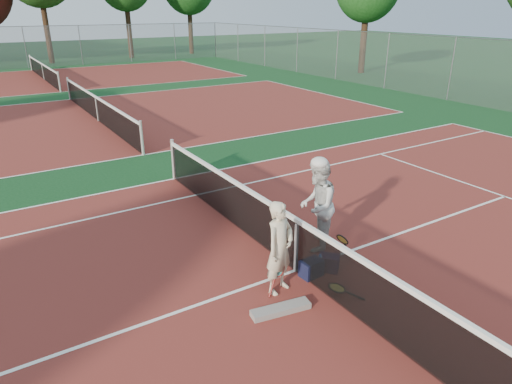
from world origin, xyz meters
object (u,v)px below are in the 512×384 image
net_main (296,245)px  sports_bag_navy (311,268)px  water_bottle (320,264)px  racket_black_held (342,246)px  racket_spare (337,290)px  sports_bag_purple (328,263)px  player_b (317,205)px  racket_red (278,276)px  player_a (280,248)px

net_main → sports_bag_navy: (0.13, -0.28, -0.36)m
net_main → water_bottle: net_main is taller
racket_black_held → racket_spare: size_ratio=0.86×
sports_bag_navy → sports_bag_purple: (0.38, -0.01, -0.01)m
player_b → racket_black_held: bearing=59.7°
player_b → water_bottle: size_ratio=5.89×
net_main → sports_bag_navy: bearing=-65.1°
racket_red → sports_bag_navy: 0.75m
racket_black_held → net_main: bearing=-19.1°
racket_black_held → water_bottle: racket_black_held is taller
net_main → racket_spare: net_main is taller
net_main → racket_spare: size_ratio=18.43×
player_b → racket_spare: (-0.67, -1.39, -0.82)m
player_b → racket_black_held: 0.88m
net_main → racket_red: (-0.61, -0.32, -0.25)m
water_bottle → racket_spare: bearing=-105.6°
water_bottle → racket_black_held: bearing=11.9°
net_main → sports_bag_purple: net_main is taller
racket_black_held → sports_bag_navy: racket_black_held is taller
player_b → net_main: bearing=-13.0°
player_b → sports_bag_purple: player_b is taller
player_a → racket_spare: bearing=-57.2°
sports_bag_purple → player_b: bearing=67.1°
sports_bag_purple → water_bottle: water_bottle is taller
racket_red → sports_bag_purple: 1.12m
player_a → racket_black_held: bearing=-11.0°
racket_spare → racket_black_held: bearing=-77.1°
player_b → sports_bag_purple: bearing=23.9°
player_b → sports_bag_navy: (-0.70, -0.76, -0.73)m
racket_spare → water_bottle: bearing=-47.3°
net_main → sports_bag_purple: 0.69m
racket_red → water_bottle: racket_red is taller
racket_red → racket_spare: 0.99m
racket_red → sports_bag_purple: size_ratio=1.47×
net_main → player_a: 0.72m
sports_bag_navy → player_a: bearing=-176.5°
player_a → sports_bag_navy: player_a is taller
water_bottle → sports_bag_purple: bearing=-16.9°
net_main → racket_black_held: size_ratio=21.44×
player_b → water_bottle: 1.14m
racket_red → player_b: bearing=4.8°
player_b → racket_red: player_b is taller
racket_black_held → sports_bag_navy: 0.86m
player_a → racket_red: 0.52m
player_b → racket_black_held: player_b is taller
player_b → water_bottle: player_b is taller
sports_bag_navy → net_main: bearing=114.9°
racket_black_held → racket_red: bearing=-4.9°
player_b → sports_bag_purple: size_ratio=4.94×
water_bottle → player_a: bearing=-175.0°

